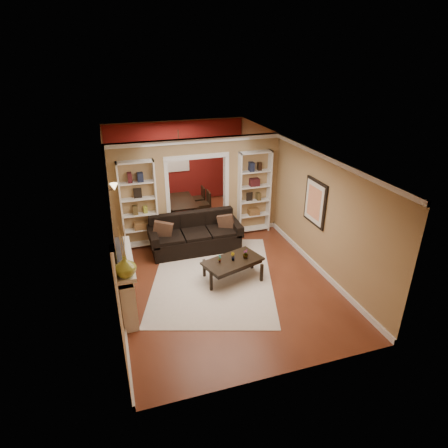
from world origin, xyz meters
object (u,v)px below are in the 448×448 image
object	(u,v)px
bookshelf_right	(254,193)
bookshelf_left	(139,206)
sofa	(195,233)
coffee_table	(233,270)
fireplace	(127,282)
dining_table	(182,208)

from	to	relation	value
bookshelf_right	bookshelf_left	bearing A→B (deg)	180.00
sofa	bookshelf_right	bearing A→B (deg)	17.72
coffee_table	bookshelf_left	xyz separation A→B (m)	(-1.75, 2.19, 0.91)
bookshelf_left	bookshelf_right	bearing A→B (deg)	0.00
fireplace	dining_table	size ratio (longest dim) A/B	1.17
coffee_table	bookshelf_left	distance (m)	2.95
coffee_table	fireplace	xyz separation A→B (m)	(-2.29, -0.34, 0.34)
dining_table	sofa	bearing A→B (deg)	176.98
sofa	fireplace	bearing A→B (deg)	-133.11
bookshelf_left	bookshelf_right	world-z (taller)	same
sofa	bookshelf_left	bearing A→B (deg)	155.71
coffee_table	dining_table	bearing A→B (deg)	76.74
coffee_table	dining_table	distance (m)	3.89
coffee_table	bookshelf_left	size ratio (longest dim) A/B	0.56
bookshelf_left	dining_table	bearing A→B (deg)	50.18
coffee_table	dining_table	xyz separation A→B (m)	(-0.35, 3.87, 0.01)
dining_table	bookshelf_left	bearing A→B (deg)	140.18
sofa	coffee_table	distance (m)	1.69
sofa	bookshelf_left	distance (m)	1.57
sofa	coffee_table	world-z (taller)	sofa
fireplace	coffee_table	bearing A→B (deg)	8.48
bookshelf_left	fireplace	world-z (taller)	bookshelf_left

